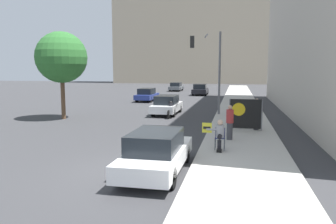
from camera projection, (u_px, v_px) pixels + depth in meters
name	position (u px, v px, depth m)	size (l,w,h in m)	color
ground_plane	(142.00, 171.00, 10.91)	(160.00, 160.00, 0.00)	#38383A
sidewalk_curb	(240.00, 114.00, 24.78)	(3.53, 90.00, 0.13)	#B7B2A8
building_backdrop_far	(218.00, 12.00, 82.26)	(52.00, 12.00, 35.42)	tan
seated_protester	(219.00, 134.00, 13.26)	(0.93, 0.77, 1.23)	#474C56
jogger_on_sidewalk	(230.00, 122.00, 15.21)	(0.34, 0.34, 1.61)	#424247
pedestrian_behind	(256.00, 114.00, 17.72)	(0.34, 0.34, 1.70)	#424247
protest_banner	(245.00, 114.00, 17.53)	(1.75, 0.06, 1.68)	slate
traffic_light_pole	(210.00, 60.00, 23.70)	(2.23, 2.00, 5.96)	slate
parked_car_curbside	(156.00, 152.00, 10.65)	(1.72, 4.44, 1.41)	white
car_on_road_nearest	(167.00, 105.00, 24.78)	(1.72, 4.41, 1.45)	white
car_on_road_midblock	(147.00, 95.00, 35.25)	(1.70, 4.34, 1.40)	navy
car_on_road_distant	(200.00, 90.00, 43.79)	(1.89, 4.24, 1.49)	black
car_on_road_far_lane	(176.00, 87.00, 52.40)	(1.77, 4.46, 1.36)	#565B60
motorcycle_on_road	(171.00, 110.00, 23.33)	(0.28, 2.20, 1.17)	navy
street_tree_near_curb	(61.00, 58.00, 22.07)	(3.45, 3.45, 5.93)	brown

